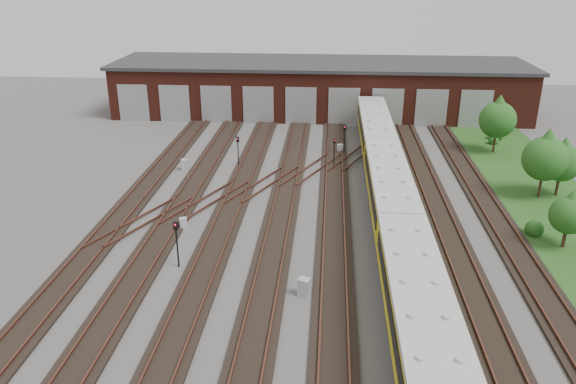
{
  "coord_description": "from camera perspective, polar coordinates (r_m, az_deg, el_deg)",
  "views": [
    {
      "loc": [
        1.49,
        -30.29,
        17.79
      ],
      "look_at": [
        -1.48,
        7.99,
        2.0
      ],
      "focal_mm": 35.0,
      "sensor_mm": 36.0,
      "label": 1
    }
  ],
  "objects": [
    {
      "name": "bush_0",
      "position": [
        42.96,
        23.79,
        -3.21
      ],
      "size": [
        1.27,
        1.27,
        1.27
      ],
      "primitive_type": "sphere",
      "color": "#1E4C15",
      "rests_on": "ground"
    },
    {
      "name": "metro_train",
      "position": [
        42.69,
        10.18,
        0.33
      ],
      "size": [
        2.89,
        48.05,
        3.32
      ],
      "rotation": [
        0.0,
        0.0,
        0.0
      ],
      "color": "black",
      "rests_on": "ground"
    },
    {
      "name": "signal_mast_0",
      "position": [
        35.36,
        -11.25,
        -4.61
      ],
      "size": [
        0.27,
        0.25,
        3.12
      ],
      "rotation": [
        0.0,
        0.0,
        0.05
      ],
      "color": "black",
      "rests_on": "ground"
    },
    {
      "name": "tree_2",
      "position": [
        48.79,
        24.74,
        3.57
      ],
      "size": [
        3.54,
        3.54,
        5.87
      ],
      "color": "#382319",
      "rests_on": "ground"
    },
    {
      "name": "tree_0",
      "position": [
        59.22,
        20.58,
        7.28
      ],
      "size": [
        3.58,
        3.58,
        5.93
      ],
      "color": "#382319",
      "rests_on": "ground"
    },
    {
      "name": "relay_cabinet_2",
      "position": [
        32.56,
        1.66,
        -9.64
      ],
      "size": [
        0.79,
        0.73,
        1.08
      ],
      "primitive_type": "cube",
      "rotation": [
        0.0,
        0.0,
        -0.35
      ],
      "color": "#A6A8AC",
      "rests_on": "ground"
    },
    {
      "name": "signal_mast_2",
      "position": [
        56.08,
        5.78,
        5.76
      ],
      "size": [
        0.29,
        0.28,
        2.9
      ],
      "rotation": [
        0.0,
        0.0,
        -0.31
      ],
      "color": "black",
      "rests_on": "ground"
    },
    {
      "name": "tree_1",
      "position": [
        50.0,
        26.13,
        3.09
      ],
      "size": [
        3.03,
        3.03,
        5.03
      ],
      "color": "#382319",
      "rests_on": "ground"
    },
    {
      "name": "relay_cabinet_4",
      "position": [
        56.66,
        5.31,
        4.43
      ],
      "size": [
        0.65,
        0.6,
        0.87
      ],
      "primitive_type": "cube",
      "rotation": [
        0.0,
        0.0,
        0.39
      ],
      "color": "#A6A8AC",
      "rests_on": "ground"
    },
    {
      "name": "bush_2",
      "position": [
        64.63,
        20.43,
        5.64
      ],
      "size": [
        1.46,
        1.46,
        1.46
      ],
      "primitive_type": "sphere",
      "color": "#1E4C15",
      "rests_on": "ground"
    },
    {
      "name": "tree_3",
      "position": [
        41.09,
        26.72,
        -1.72
      ],
      "size": [
        2.53,
        2.53,
        4.2
      ],
      "color": "#382319",
      "rests_on": "ground"
    },
    {
      "name": "relay_cabinet_1",
      "position": [
        52.51,
        -10.46,
        2.75
      ],
      "size": [
        0.68,
        0.6,
        1.0
      ],
      "primitive_type": "cube",
      "rotation": [
        0.0,
        0.0,
        0.19
      ],
      "color": "#A6A8AC",
      "rests_on": "ground"
    },
    {
      "name": "signal_mast_1",
      "position": [
        52.5,
        -5.11,
        4.56
      ],
      "size": [
        0.29,
        0.28,
        2.82
      ],
      "rotation": [
        0.0,
        0.0,
        -0.39
      ],
      "color": "black",
      "rests_on": "ground"
    },
    {
      "name": "relay_cabinet_3",
      "position": [
        57.0,
        8.15,
        4.41
      ],
      "size": [
        0.65,
        0.59,
        0.89
      ],
      "primitive_type": "cube",
      "rotation": [
        0.0,
        0.0,
        -0.32
      ],
      "color": "#A6A8AC",
      "rests_on": "ground"
    },
    {
      "name": "ground",
      "position": [
        35.15,
        1.41,
        -8.05
      ],
      "size": [
        120.0,
        120.0,
        0.0
      ],
      "primitive_type": "plane",
      "color": "#454340",
      "rests_on": "ground"
    },
    {
      "name": "bush_1",
      "position": [
        62.88,
        20.16,
        5.03
      ],
      "size": [
        1.04,
        1.04,
        1.04
      ],
      "primitive_type": "sphere",
      "color": "#1E4C15",
      "rests_on": "ground"
    },
    {
      "name": "signal_mast_3",
      "position": [
        52.29,
        4.72,
        4.41
      ],
      "size": [
        0.25,
        0.24,
        2.7
      ],
      "rotation": [
        0.0,
        0.0,
        0.22
      ],
      "color": "black",
      "rests_on": "ground"
    },
    {
      "name": "track_network",
      "position": [
        35.62,
        1.19,
        -7.41
      ],
      "size": [
        30.4,
        70.0,
        0.33
      ],
      "color": "black",
      "rests_on": "ground"
    },
    {
      "name": "grass_verge",
      "position": [
        47.38,
        25.76,
        -2.02
      ],
      "size": [
        8.0,
        55.0,
        0.05
      ],
      "primitive_type": "cube",
      "color": "#1E4B19",
      "rests_on": "ground"
    },
    {
      "name": "relay_cabinet_0",
      "position": [
        40.91,
        -10.58,
        -3.16
      ],
      "size": [
        0.64,
        0.59,
        0.86
      ],
      "primitive_type": "cube",
      "rotation": [
        0.0,
        0.0,
        0.38
      ],
      "color": "#A6A8AC",
      "rests_on": "ground"
    },
    {
      "name": "maintenance_shed",
      "position": [
        71.77,
        3.21,
        10.6
      ],
      "size": [
        51.0,
        12.5,
        6.35
      ],
      "color": "#531E14",
      "rests_on": "ground"
    }
  ]
}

